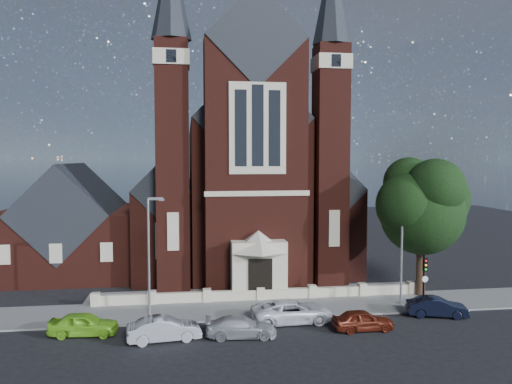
% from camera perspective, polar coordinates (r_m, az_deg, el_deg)
% --- Properties ---
extents(ground, '(120.00, 120.00, 0.00)m').
position_cam_1_polar(ground, '(46.55, -1.06, -9.43)').
color(ground, black).
rests_on(ground, ground).
extents(pavement_strip, '(60.00, 5.00, 0.12)m').
position_cam_1_polar(pavement_strip, '(36.50, 0.97, -13.19)').
color(pavement_strip, slate).
rests_on(pavement_strip, ground).
extents(forecourt_paving, '(26.00, 3.00, 0.14)m').
position_cam_1_polar(forecourt_paving, '(40.30, 0.07, -11.53)').
color(forecourt_paving, slate).
rests_on(forecourt_paving, ground).
extents(forecourt_wall, '(24.00, 0.40, 0.90)m').
position_cam_1_polar(forecourt_wall, '(38.40, 0.50, -12.32)').
color(forecourt_wall, '#C1B899').
rests_on(forecourt_wall, ground).
extents(church, '(20.01, 34.90, 29.20)m').
position_cam_1_polar(church, '(53.25, -2.10, 1.16)').
color(church, '#461912').
rests_on(church, ground).
extents(parish_hall, '(12.00, 12.20, 10.24)m').
position_cam_1_polar(parish_hall, '(49.58, -20.24, -4.13)').
color(parish_hall, '#461912').
rests_on(parish_hall, ground).
extents(street_tree, '(6.40, 6.60, 10.70)m').
position_cam_1_polar(street_tree, '(40.15, 18.77, -1.69)').
color(street_tree, black).
rests_on(street_tree, ground).
extents(street_lamp_left, '(1.16, 0.22, 8.09)m').
position_cam_1_polar(street_lamp_left, '(34.61, -12.02, -6.38)').
color(street_lamp_left, gray).
rests_on(street_lamp_left, ground).
extents(street_lamp_right, '(1.16, 0.22, 8.09)m').
position_cam_1_polar(street_lamp_right, '(37.84, 16.45, -5.58)').
color(street_lamp_right, gray).
rests_on(street_lamp_right, ground).
extents(traffic_signal, '(0.28, 0.42, 4.00)m').
position_cam_1_polar(traffic_signal, '(37.22, 18.69, -8.94)').
color(traffic_signal, black).
rests_on(traffic_signal, ground).
extents(car_lime_van, '(4.21, 1.95, 1.40)m').
position_cam_1_polar(car_lime_van, '(32.87, -19.09, -14.08)').
color(car_lime_van, '#83D42A').
rests_on(car_lime_van, ground).
extents(car_silver_a, '(4.45, 2.09, 1.41)m').
position_cam_1_polar(car_silver_a, '(30.79, -10.47, -15.15)').
color(car_silver_a, '#A2A5A9').
rests_on(car_silver_a, ground).
extents(car_silver_b, '(4.37, 2.05, 1.23)m').
position_cam_1_polar(car_silver_b, '(30.92, -1.71, -15.17)').
color(car_silver_b, '#9B9BA2').
rests_on(car_silver_b, ground).
extents(car_white_suv, '(5.42, 2.72, 1.47)m').
position_cam_1_polar(car_white_suv, '(33.51, 4.13, -13.45)').
color(car_white_suv, white).
rests_on(car_white_suv, ground).
extents(car_dark_red, '(3.81, 1.57, 1.29)m').
position_cam_1_polar(car_dark_red, '(32.73, 12.11, -14.12)').
color(car_dark_red, '#601D10').
rests_on(car_dark_red, ground).
extents(car_navy, '(4.22, 2.41, 1.31)m').
position_cam_1_polar(car_navy, '(36.72, 19.99, -12.25)').
color(car_navy, black).
rests_on(car_navy, ground).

